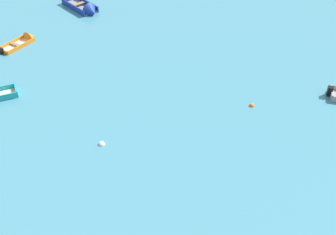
# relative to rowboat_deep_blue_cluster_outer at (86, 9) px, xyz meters

# --- Properties ---
(rowboat_deep_blue_cluster_outer) EXTENTS (4.64, 3.79, 1.44)m
(rowboat_deep_blue_cluster_outer) POSITION_rel_rowboat_deep_blue_cluster_outer_xyz_m (0.00, 0.00, 0.00)
(rowboat_deep_blue_cluster_outer) COLOR gray
(rowboat_deep_blue_cluster_outer) RESTS_ON ground_plane
(rowboat_orange_far_left) EXTENTS (2.08, 3.50, 1.08)m
(rowboat_orange_far_left) POSITION_rel_rowboat_deep_blue_cluster_outer_xyz_m (-2.51, -6.76, -0.10)
(rowboat_orange_far_left) COLOR beige
(rowboat_orange_far_left) RESTS_ON ground_plane
(mooring_buoy_far_field) EXTENTS (0.34, 0.34, 0.34)m
(mooring_buoy_far_field) POSITION_rel_rowboat_deep_blue_cluster_outer_xyz_m (16.44, -10.98, -0.25)
(mooring_buoy_far_field) COLOR orange
(mooring_buoy_far_field) RESTS_ON ground_plane
(mooring_buoy_central) EXTENTS (0.38, 0.38, 0.38)m
(mooring_buoy_central) POSITION_rel_rowboat_deep_blue_cluster_outer_xyz_m (8.33, -17.01, -0.25)
(mooring_buoy_central) COLOR silver
(mooring_buoy_central) RESTS_ON ground_plane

